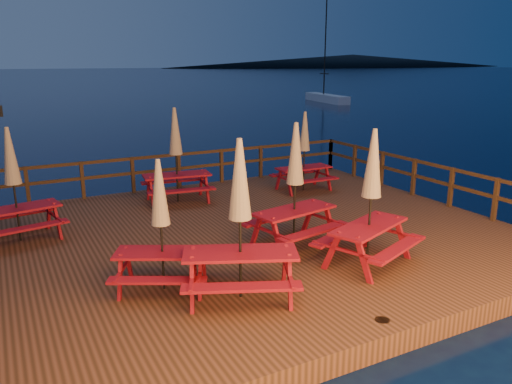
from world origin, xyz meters
The scene contains 13 objects.
ground centered at (0.00, 0.00, 0.00)m, with size 500.00×500.00×0.00m, color #051033.
deck centered at (0.00, 0.00, 0.20)m, with size 12.00×10.00×0.40m, color #3E2514.
deck_piles centered at (0.00, 0.00, -0.30)m, with size 11.44×9.44×1.40m.
railing centered at (0.00, 1.78, 1.16)m, with size 11.80×9.75×1.10m.
headland_right centered at (185.00, 230.00, 3.50)m, with size 230.40×86.40×7.00m, color black.
sailboat centered at (26.14, 33.46, 0.38)m, with size 2.53×7.89×11.55m.
picnic_table_0 centered at (1.25, -2.74, 1.80)m, with size 2.31×2.12×2.69m.
picnic_table_1 centered at (0.52, -1.16, 1.79)m, with size 2.13×1.87×2.68m.
picnic_table_2 centered at (-0.60, 3.29, 1.78)m, with size 2.04×1.76×2.66m.
picnic_table_3 centered at (3.28, 2.71, 1.66)m, with size 1.71×1.41×2.42m.
picnic_table_4 centered at (-2.67, -1.95, 1.61)m, with size 2.07×1.95×2.34m.
picnic_table_5 centered at (-1.61, -2.86, 1.82)m, with size 2.38×2.21×2.73m.
picnic_table_6 centered at (-4.78, 1.90, 1.72)m, with size 2.03×1.77×2.55m.
Camera 1 is at (-5.00, -9.87, 4.33)m, focal length 35.00 mm.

